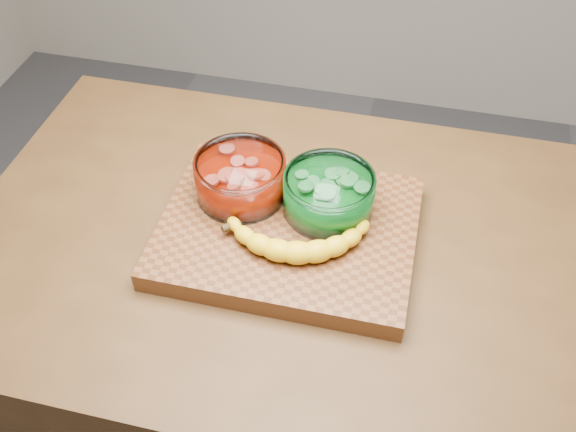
# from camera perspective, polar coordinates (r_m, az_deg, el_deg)

# --- Properties ---
(counter) EXTENTS (1.20, 0.80, 0.90)m
(counter) POSITION_cam_1_polar(r_m,az_deg,el_deg) (1.53, -0.00, -13.43)
(counter) COLOR #4F3217
(counter) RESTS_ON ground
(cutting_board) EXTENTS (0.45, 0.35, 0.04)m
(cutting_board) POSITION_cam_1_polar(r_m,az_deg,el_deg) (1.15, -0.00, -1.39)
(cutting_board) COLOR brown
(cutting_board) RESTS_ON counter
(bowl_red) EXTENTS (0.17, 0.17, 0.08)m
(bowl_red) POSITION_cam_1_polar(r_m,az_deg,el_deg) (1.17, -4.23, 3.38)
(bowl_red) COLOR white
(bowl_red) RESTS_ON cutting_board
(bowl_green) EXTENTS (0.16, 0.16, 0.08)m
(bowl_green) POSITION_cam_1_polar(r_m,az_deg,el_deg) (1.14, 3.63, 1.94)
(bowl_green) COLOR white
(bowl_green) RESTS_ON cutting_board
(banana) EXTENTS (0.28, 0.15, 0.04)m
(banana) POSITION_cam_1_polar(r_m,az_deg,el_deg) (1.09, 0.68, -1.64)
(banana) COLOR yellow
(banana) RESTS_ON cutting_board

